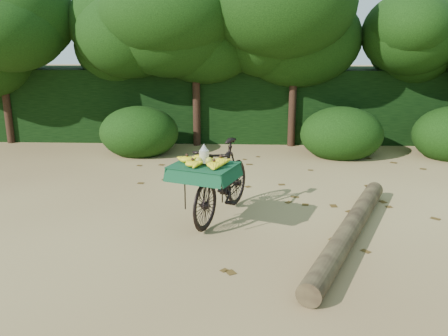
{
  "coord_description": "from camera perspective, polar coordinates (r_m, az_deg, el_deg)",
  "views": [
    {
      "loc": [
        -0.64,
        -6.05,
        2.58
      ],
      "look_at": [
        -0.91,
        0.06,
        0.87
      ],
      "focal_mm": 38.0,
      "sensor_mm": 36.0,
      "label": 1
    }
  ],
  "objects": [
    {
      "name": "vendor_bicycle",
      "position": [
        6.85,
        -0.32,
        -1.39
      ],
      "size": [
        1.29,
        1.99,
        1.14
      ],
      "rotation": [
        0.0,
        0.0,
        -0.36
      ],
      "color": "black",
      "rests_on": "ground"
    },
    {
      "name": "tree_row",
      "position": [
        11.56,
        2.52,
        12.67
      ],
      "size": [
        14.5,
        2.0,
        4.0
      ],
      "primitive_type": null,
      "color": "black",
      "rests_on": "ground"
    },
    {
      "name": "leaf_litter",
      "position": [
        7.2,
        7.49,
        -5.51
      ],
      "size": [
        7.0,
        7.3,
        0.01
      ],
      "primitive_type": null,
      "color": "#4A3413",
      "rests_on": "ground"
    },
    {
      "name": "fallen_log",
      "position": [
        6.49,
        14.91,
        -7.13
      ],
      "size": [
        1.77,
        3.51,
        0.27
      ],
      "primitive_type": "cylinder",
      "rotation": [
        1.57,
        0.0,
        -0.42
      ],
      "color": "brown",
      "rests_on": "ground"
    },
    {
      "name": "ground",
      "position": [
        6.61,
        7.96,
        -7.57
      ],
      "size": [
        80.0,
        80.0,
        0.0
      ],
      "primitive_type": "plane",
      "color": "tan",
      "rests_on": "ground"
    },
    {
      "name": "hedge_backdrop",
      "position": [
        12.48,
        5.47,
        7.75
      ],
      "size": [
        26.0,
        1.8,
        1.8
      ],
      "primitive_type": "cube",
      "color": "black",
      "rests_on": "ground"
    },
    {
      "name": "bush_clumps",
      "position": [
        10.63,
        8.64,
        3.83
      ],
      "size": [
        8.8,
        1.7,
        0.9
      ],
      "primitive_type": null,
      "color": "black",
      "rests_on": "ground"
    }
  ]
}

